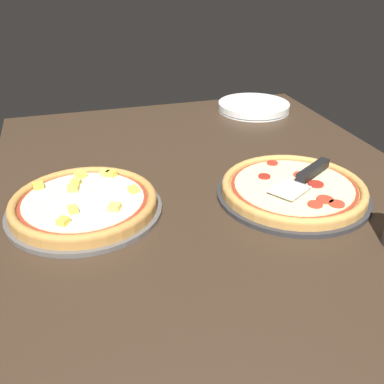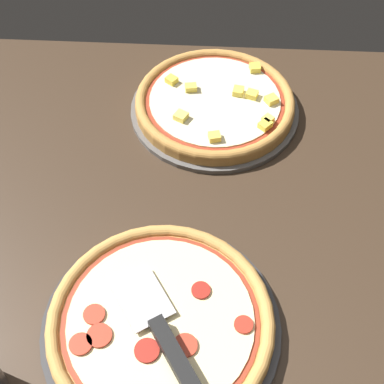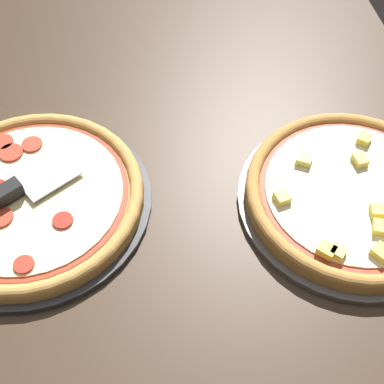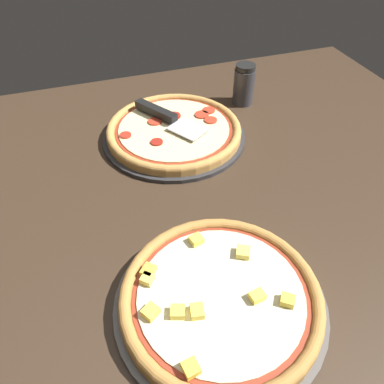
{
  "view_description": "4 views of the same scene",
  "coord_description": "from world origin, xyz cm",
  "views": [
    {
      "loc": [
        -82.57,
        32.06,
        50.15
      ],
      "look_at": [
        0.42,
        7.52,
        3.0
      ],
      "focal_mm": 42.0,
      "sensor_mm": 36.0,
      "label": 1
    },
    {
      "loc": [
        3.56,
        -48.09,
        73.7
      ],
      "look_at": [
        0.42,
        7.52,
        3.0
      ],
      "focal_mm": 50.0,
      "sensor_mm": 36.0,
      "label": 2
    },
    {
      "loc": [
        46.52,
        0.66,
        64.04
      ],
      "look_at": [
        0.42,
        7.52,
        3.0
      ],
      "focal_mm": 50.0,
      "sensor_mm": 36.0,
      "label": 3
    },
    {
      "loc": [
        17.61,
        58.48,
        53.45
      ],
      "look_at": [
        0.42,
        7.52,
        3.0
      ],
      "focal_mm": 35.0,
      "sensor_mm": 36.0,
      "label": 4
    }
  ],
  "objects": [
    {
      "name": "ground_plane",
      "position": [
        0.0,
        0.0,
        -1.8
      ],
      "size": [
        145.37,
        103.26,
        3.6
      ],
      "primitive_type": "cube",
      "color": "#38281C"
    },
    {
      "name": "plate_stack",
      "position": [
        56.96,
        -31.71,
        1.4
      ],
      "size": [
        24.71,
        24.71,
        2.8
      ],
      "color": "white",
      "rests_on": "ground_plane"
    },
    {
      "name": "pizza_pan_front",
      "position": [
        -2.76,
        -15.64,
        0.5
      ],
      "size": [
        34.83,
        34.83,
        1.0
      ],
      "primitive_type": "cylinder",
      "color": "#2D2D30",
      "rests_on": "ground_plane"
    },
    {
      "name": "serving_spatula",
      "position": [
        -0.92,
        -20.18,
        4.33
      ],
      "size": [
        14.95,
        20.01,
        2.0
      ],
      "color": "#B7B7BC",
      "rests_on": "pizza_front"
    },
    {
      "name": "pizza_back",
      "position": [
        3.63,
        30.66,
        2.46
      ],
      "size": [
        31.28,
        31.28,
        3.41
      ],
      "color": "#B77F3D",
      "rests_on": "pizza_pan_back"
    },
    {
      "name": "pizza_pan_back",
      "position": [
        3.59,
        30.68,
        0.5
      ],
      "size": [
        33.28,
        33.28,
        1.0
      ],
      "primitive_type": "cylinder",
      "color": "#565451",
      "rests_on": "ground_plane"
    },
    {
      "name": "pizza_front",
      "position": [
        -2.77,
        -15.65,
        2.24
      ],
      "size": [
        32.74,
        32.74,
        2.49
      ],
      "color": "#C68E47",
      "rests_on": "pizza_pan_front"
    }
  ]
}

